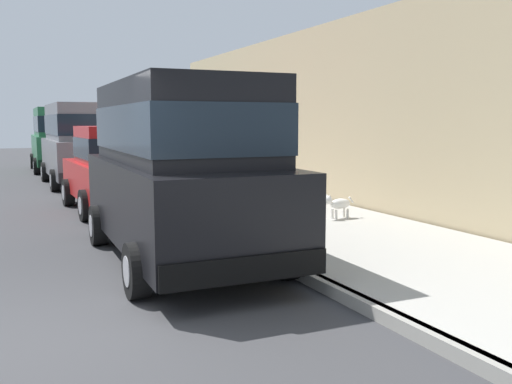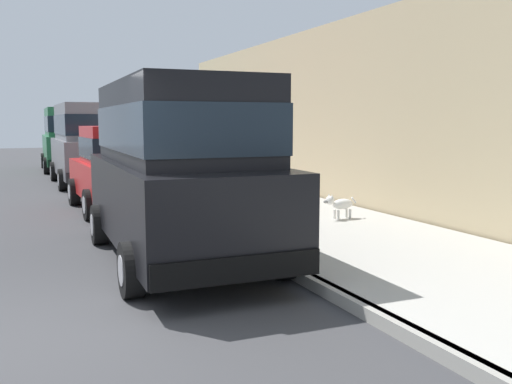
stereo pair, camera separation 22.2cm
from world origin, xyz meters
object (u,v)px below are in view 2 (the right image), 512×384
Objects in this scene: car_grey_van at (88,140)px; dog_white at (340,204)px; car_black_van at (178,163)px; car_red_hatchback at (121,167)px; car_green_van at (69,136)px.

dog_white is at bearing -69.75° from car_grey_van.
car_black_van is 4.90m from car_red_hatchback.
car_green_van is (-0.01, 16.22, 0.00)m from car_black_van.
car_black_van is 3.85m from dog_white.
car_black_van is 10.58m from car_grey_van.
car_red_hatchback reaches higher than dog_white.
dog_white is (3.51, -14.95, -0.97)m from car_green_van.
car_black_van is at bearing -159.99° from dog_white.
car_black_van is at bearing -90.33° from car_grey_van.
car_black_van is at bearing -90.58° from car_red_hatchback.
car_red_hatchback is 0.78× the size of car_grey_van.
car_grey_van is at bearing 89.88° from car_red_hatchback.
car_green_van reaches higher than dog_white.
car_red_hatchback is at bearing 89.42° from car_black_van.
car_black_van reaches higher than car_red_hatchback.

